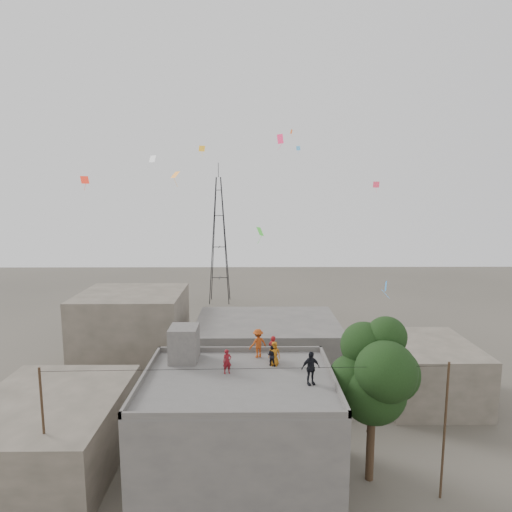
% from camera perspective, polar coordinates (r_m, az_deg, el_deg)
% --- Properties ---
extents(ground, '(140.00, 140.00, 0.00)m').
position_cam_1_polar(ground, '(26.27, -2.30, -28.29)').
color(ground, '#49453C').
rests_on(ground, ground).
extents(main_building, '(10.00, 8.00, 6.10)m').
position_cam_1_polar(main_building, '(24.57, -2.35, -22.57)').
color(main_building, '#55524F').
rests_on(main_building, ground).
extents(parapet, '(10.00, 8.00, 0.30)m').
position_cam_1_polar(parapet, '(23.10, -2.40, -15.74)').
color(parapet, '#55524F').
rests_on(parapet, main_building).
extents(stair_head_box, '(1.60, 1.80, 2.00)m').
position_cam_1_polar(stair_head_box, '(25.49, -9.57, -11.44)').
color(stair_head_box, '#55524F').
rests_on(stair_head_box, main_building).
extents(neighbor_west, '(8.00, 10.00, 4.00)m').
position_cam_1_polar(neighbor_west, '(29.27, -25.81, -20.38)').
color(neighbor_west, '#575145').
rests_on(neighbor_west, ground).
extents(neighbor_north, '(12.00, 9.00, 5.00)m').
position_cam_1_polar(neighbor_north, '(37.49, 1.48, -12.26)').
color(neighbor_north, '#55524F').
rests_on(neighbor_north, ground).
extents(neighbor_northwest, '(9.00, 8.00, 7.00)m').
position_cam_1_polar(neighbor_northwest, '(40.48, -16.11, -9.53)').
color(neighbor_northwest, '#575145').
rests_on(neighbor_northwest, ground).
extents(neighbor_east, '(7.00, 8.00, 4.40)m').
position_cam_1_polar(neighbor_east, '(36.37, 21.58, -14.03)').
color(neighbor_east, '#575145').
rests_on(neighbor_east, ground).
extents(tree, '(4.90, 4.60, 9.10)m').
position_cam_1_polar(tree, '(24.60, 15.70, -14.87)').
color(tree, black).
rests_on(tree, ground).
extents(utility_line, '(20.12, 0.62, 7.40)m').
position_cam_1_polar(utility_line, '(23.09, -1.12, -22.51)').
color(utility_line, black).
rests_on(utility_line, ground).
extents(transmission_tower, '(2.97, 2.97, 20.01)m').
position_cam_1_polar(transmission_tower, '(61.62, -4.93, 2.11)').
color(transmission_tower, black).
rests_on(transmission_tower, ground).
extents(person_red_adult, '(0.70, 0.62, 1.61)m').
position_cam_1_polar(person_red_adult, '(24.84, 2.31, -12.34)').
color(person_red_adult, maroon).
rests_on(person_red_adult, main_building).
extents(person_orange_child, '(0.74, 0.55, 1.38)m').
position_cam_1_polar(person_orange_child, '(24.56, 2.46, -12.87)').
color(person_orange_child, '#A35C12').
rests_on(person_orange_child, main_building).
extents(person_dark_child, '(0.72, 0.66, 1.19)m').
position_cam_1_polar(person_dark_child, '(24.58, 2.15, -13.09)').
color(person_dark_child, black).
rests_on(person_dark_child, main_building).
extents(person_dark_adult, '(1.09, 0.73, 1.72)m').
position_cam_1_polar(person_dark_adult, '(22.41, 7.29, -14.60)').
color(person_dark_adult, black).
rests_on(person_dark_adult, main_building).
extents(person_orange_adult, '(1.27, 1.08, 1.71)m').
position_cam_1_polar(person_orange_adult, '(25.63, 0.27, -11.55)').
color(person_orange_adult, '#A23E12').
rests_on(person_orange_adult, main_building).
extents(person_red_child, '(0.56, 0.46, 1.32)m').
position_cam_1_polar(person_red_child, '(23.60, -3.87, -13.86)').
color(person_red_child, maroon).
rests_on(person_red_child, main_building).
extents(kites, '(19.51, 17.89, 10.77)m').
position_cam_1_polar(kites, '(27.89, 0.69, 9.80)').
color(kites, '#F92F1A').
rests_on(kites, ground).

